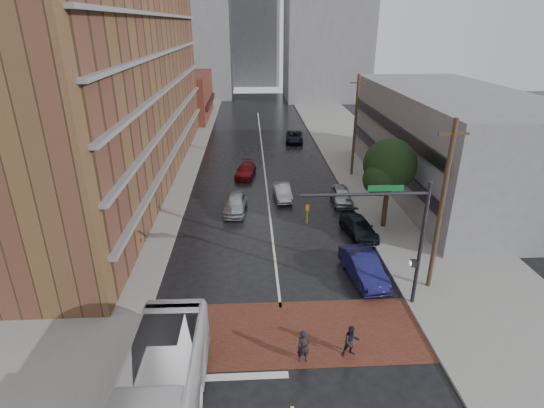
{
  "coord_description": "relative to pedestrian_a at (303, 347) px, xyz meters",
  "views": [
    {
      "loc": [
        -1.49,
        -16.51,
        14.31
      ],
      "look_at": [
        -0.14,
        8.8,
        3.5
      ],
      "focal_mm": 28.0,
      "sensor_mm": 36.0,
      "label": 1
    }
  ],
  "objects": [
    {
      "name": "ground",
      "position": [
        -0.74,
        1.5,
        -0.83
      ],
      "size": [
        160.0,
        160.0,
        0.0
      ],
      "primitive_type": "plane",
      "color": "black",
      "rests_on": "ground"
    },
    {
      "name": "crosswalk",
      "position": [
        -0.74,
        2.0,
        -0.82
      ],
      "size": [
        14.0,
        5.0,
        0.02
      ],
      "primitive_type": "cube",
      "color": "brown",
      "rests_on": "ground"
    },
    {
      "name": "sidewalk_west",
      "position": [
        -12.24,
        26.5,
        -0.75
      ],
      "size": [
        9.0,
        90.0,
        0.15
      ],
      "primitive_type": "cube",
      "color": "gray",
      "rests_on": "ground"
    },
    {
      "name": "sidewalk_east",
      "position": [
        10.76,
        26.5,
        -0.75
      ],
      "size": [
        9.0,
        90.0,
        0.15
      ],
      "primitive_type": "cube",
      "color": "gray",
      "rests_on": "ground"
    },
    {
      "name": "apartment_block",
      "position": [
        -14.74,
        25.5,
        13.17
      ],
      "size": [
        10.0,
        44.0,
        28.0
      ],
      "primitive_type": "cube",
      "color": "brown",
      "rests_on": "ground"
    },
    {
      "name": "storefront_west",
      "position": [
        -12.74,
        55.5,
        2.67
      ],
      "size": [
        8.0,
        16.0,
        7.0
      ],
      "primitive_type": "cube",
      "color": "maroon",
      "rests_on": "ground"
    },
    {
      "name": "building_east",
      "position": [
        15.76,
        21.5,
        3.67
      ],
      "size": [
        11.0,
        26.0,
        9.0
      ],
      "primitive_type": "cube",
      "color": "gray",
      "rests_on": "ground"
    },
    {
      "name": "distant_tower_west",
      "position": [
        -14.74,
        79.5,
        15.17
      ],
      "size": [
        18.0,
        16.0,
        32.0
      ],
      "primitive_type": "cube",
      "color": "gray",
      "rests_on": "ground"
    },
    {
      "name": "distant_tower_east",
      "position": [
        13.26,
        73.5,
        17.17
      ],
      "size": [
        16.0,
        14.0,
        36.0
      ],
      "primitive_type": "cube",
      "color": "gray",
      "rests_on": "ground"
    },
    {
      "name": "distant_tower_center",
      "position": [
        -0.74,
        96.5,
        11.17
      ],
      "size": [
        12.0,
        10.0,
        24.0
      ],
      "primitive_type": "cube",
      "color": "gray",
      "rests_on": "ground"
    },
    {
      "name": "street_tree",
      "position": [
        7.77,
        13.53,
        3.91
      ],
      "size": [
        4.2,
        4.1,
        6.9
      ],
      "color": "#332319",
      "rests_on": "ground"
    },
    {
      "name": "signal_mast",
      "position": [
        5.1,
        4.0,
        3.91
      ],
      "size": [
        6.5,
        0.3,
        7.2
      ],
      "color": "#2D2D33",
      "rests_on": "ground"
    },
    {
      "name": "utility_pole_near",
      "position": [
        8.06,
        5.5,
        4.31
      ],
      "size": [
        1.6,
        0.26,
        10.0
      ],
      "color": "#473321",
      "rests_on": "ground"
    },
    {
      "name": "utility_pole_far",
      "position": [
        8.06,
        25.5,
        4.31
      ],
      "size": [
        1.6,
        0.26,
        10.0
      ],
      "color": "#473321",
      "rests_on": "ground"
    },
    {
      "name": "pedestrian_a",
      "position": [
        0.0,
        0.0,
        0.0
      ],
      "size": [
        0.65,
        0.47,
        1.65
      ],
      "primitive_type": "imported",
      "rotation": [
        0.0,
        0.0,
        0.13
      ],
      "color": "black",
      "rests_on": "ground"
    },
    {
      "name": "pedestrian_b",
      "position": [
        2.26,
        0.27,
        -0.02
      ],
      "size": [
        0.86,
        0.72,
        1.61
      ],
      "primitive_type": "imported",
      "rotation": [
        0.0,
        0.0,
        0.15
      ],
      "color": "black",
      "rests_on": "ground"
    },
    {
      "name": "car_travel_a",
      "position": [
        -3.54,
        17.02,
        -0.09
      ],
      "size": [
        2.07,
        4.47,
        1.48
      ],
      "primitive_type": "imported",
      "rotation": [
        0.0,
        0.0,
        -0.07
      ],
      "color": "#B2B3BA",
      "rests_on": "ground"
    },
    {
      "name": "car_travel_b",
      "position": [
        0.54,
        19.66,
        -0.19
      ],
      "size": [
        1.61,
        3.97,
        1.28
      ],
      "primitive_type": "imported",
      "rotation": [
        0.0,
        0.0,
        0.07
      ],
      "color": "#ABB0B3",
      "rests_on": "ground"
    },
    {
      "name": "car_travel_c",
      "position": [
        -2.73,
        25.87,
        -0.21
      ],
      "size": [
        2.42,
        4.46,
        1.23
      ],
      "primitive_type": "imported",
      "rotation": [
        0.0,
        0.0,
        -0.17
      ],
      "color": "maroon",
      "rests_on": "ground"
    },
    {
      "name": "suv_travel",
      "position": [
        3.6,
        39.13,
        -0.16
      ],
      "size": [
        2.67,
        4.96,
        1.32
      ],
      "primitive_type": "imported",
      "rotation": [
        0.0,
        0.0,
        -0.1
      ],
      "color": "black",
      "rests_on": "ground"
    },
    {
      "name": "car_parked_near",
      "position": [
        4.46,
        6.67,
        -0.05
      ],
      "size": [
        2.26,
        4.9,
        1.56
      ],
      "primitive_type": "imported",
      "rotation": [
        0.0,
        0.0,
        0.13
      ],
      "color": "#151449",
      "rests_on": "ground"
    },
    {
      "name": "car_parked_mid",
      "position": [
        5.56,
        12.35,
        -0.19
      ],
      "size": [
        2.47,
        4.64,
        1.28
      ],
      "primitive_type": "imported",
      "rotation": [
        0.0,
        0.0,
        0.16
      ],
      "color": "black",
      "rests_on": "ground"
    },
    {
      "name": "car_parked_far",
      "position": [
        5.56,
        18.45,
        -0.14
      ],
      "size": [
        1.82,
        4.1,
        1.37
      ],
      "primitive_type": "imported",
      "rotation": [
        0.0,
        0.0,
        -0.05
      ],
      "color": "#9FA3A6",
      "rests_on": "ground"
    }
  ]
}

